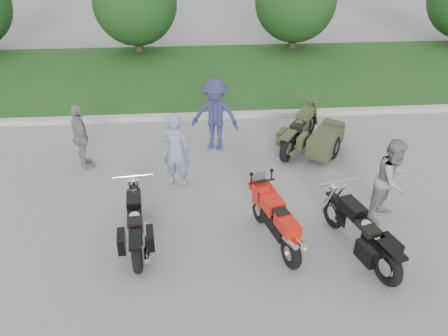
{
  "coord_description": "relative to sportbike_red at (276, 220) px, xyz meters",
  "views": [
    {
      "loc": [
        -0.77,
        -6.48,
        5.46
      ],
      "look_at": [
        -0.13,
        1.51,
        0.8
      ],
      "focal_mm": 35.0,
      "sensor_mm": 36.0,
      "label": 1
    }
  ],
  "objects": [
    {
      "name": "cruiser_sidecar",
      "position": [
        1.68,
        3.57,
        -0.11
      ],
      "size": [
        1.96,
        2.3,
        0.95
      ],
      "rotation": [
        0.0,
        0.0,
        -0.58
      ],
      "color": "black",
      "rests_on": "ground"
    },
    {
      "name": "person_stripe",
      "position": [
        -1.87,
        2.29,
        0.34
      ],
      "size": [
        0.75,
        0.61,
        1.79
      ],
      "primitive_type": "imported",
      "rotation": [
        0.0,
        0.0,
        2.83
      ],
      "color": "#8086AF",
      "rests_on": "ground"
    },
    {
      "name": "sportbike_red",
      "position": [
        0.0,
        0.0,
        0.0
      ],
      "size": [
        0.72,
        1.97,
        0.95
      ],
      "rotation": [
        0.0,
        0.0,
        0.26
      ],
      "color": "black",
      "rests_on": "ground"
    },
    {
      "name": "cruiser_left",
      "position": [
        -2.6,
        0.18,
        -0.12
      ],
      "size": [
        0.5,
        2.23,
        0.86
      ],
      "rotation": [
        0.0,
        0.0,
        0.1
      ],
      "color": "black",
      "rests_on": "ground"
    },
    {
      "name": "tree_mid_left",
      "position": [
        -3.71,
        13.56,
        1.64
      ],
      "size": [
        3.6,
        3.6,
        4.0
      ],
      "color": "#3F2B1C",
      "rests_on": "ground"
    },
    {
      "name": "tree_mid_right",
      "position": [
        3.29,
        13.56,
        1.64
      ],
      "size": [
        3.6,
        3.6,
        4.0
      ],
      "color": "#3F2B1C",
      "rests_on": "ground"
    },
    {
      "name": "person_grey",
      "position": [
        2.45,
        0.68,
        0.33
      ],
      "size": [
        1.09,
        1.06,
        1.77
      ],
      "primitive_type": "imported",
      "rotation": [
        0.0,
        0.0,
        0.7
      ],
      "color": "gray",
      "rests_on": "ground"
    },
    {
      "name": "person_back",
      "position": [
        -4.17,
        3.29,
        0.26
      ],
      "size": [
        0.77,
        1.04,
        1.64
      ],
      "primitive_type": "imported",
      "rotation": [
        0.0,
        0.0,
        2.0
      ],
      "color": "gray",
      "rests_on": "ground"
    },
    {
      "name": "grass_strip",
      "position": [
        -0.71,
        10.21,
        -0.49
      ],
      "size": [
        60.0,
        8.0,
        0.14
      ],
      "primitive_type": "cube",
      "color": "#2A5F20",
      "rests_on": "ground"
    },
    {
      "name": "person_denim",
      "position": [
        -0.88,
        4.06,
        0.4
      ],
      "size": [
        1.4,
        1.04,
        1.93
      ],
      "primitive_type": "imported",
      "rotation": [
        0.0,
        0.0,
        -0.29
      ],
      "color": "navy",
      "rests_on": "ground"
    },
    {
      "name": "curb",
      "position": [
        -0.71,
        6.06,
        -0.48
      ],
      "size": [
        60.0,
        0.3,
        0.15
      ],
      "primitive_type": "cube",
      "color": "#BAB7AF",
      "rests_on": "ground"
    },
    {
      "name": "ground",
      "position": [
        -0.71,
        0.06,
        -0.56
      ],
      "size": [
        80.0,
        80.0,
        0.0
      ],
      "primitive_type": "plane",
      "color": "gray",
      "rests_on": "ground"
    },
    {
      "name": "cruiser_right",
      "position": [
        1.51,
        -0.45,
        -0.1
      ],
      "size": [
        0.83,
        2.29,
        0.9
      ],
      "rotation": [
        0.0,
        0.0,
        0.27
      ],
      "color": "black",
      "rests_on": "ground"
    }
  ]
}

